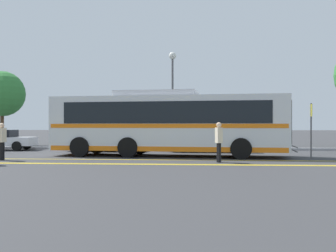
# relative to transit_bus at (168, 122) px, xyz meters

# --- Properties ---
(ground_plane) EXTENTS (220.00, 220.00, 0.00)m
(ground_plane) POSITION_rel_transit_bus_xyz_m (1.28, -0.09, -1.74)
(ground_plane) COLOR #38383A
(lane_strip_0) EXTENTS (31.91, 0.20, 0.01)m
(lane_strip_0) POSITION_rel_transit_bus_xyz_m (0.01, -2.20, -1.74)
(lane_strip_0) COLOR gold
(lane_strip_0) RESTS_ON ground_plane
(lane_strip_1) EXTENTS (31.91, 0.20, 0.01)m
(lane_strip_1) POSITION_rel_transit_bus_xyz_m (0.01, -4.14, -1.74)
(lane_strip_1) COLOR gold
(lane_strip_1) RESTS_ON ground_plane
(lane_strip_2) EXTENTS (31.91, 0.20, 0.01)m
(lane_strip_2) POSITION_rel_transit_bus_xyz_m (0.01, -4.38, -1.74)
(lane_strip_2) COLOR gold
(lane_strip_2) RESTS_ON ground_plane
(curb_strip) EXTENTS (39.91, 0.36, 0.15)m
(curb_strip) POSITION_rel_transit_bus_xyz_m (0.01, 5.32, -1.67)
(curb_strip) COLOR #99999E
(curb_strip) RESTS_ON ground_plane
(transit_bus) EXTENTS (12.39, 3.74, 3.35)m
(transit_bus) POSITION_rel_transit_bus_xyz_m (0.00, 0.00, 0.00)
(transit_bus) COLOR silver
(transit_bus) RESTS_ON ground_plane
(parked_car_0) EXTENTS (4.08, 2.05, 1.30)m
(parked_car_0) POSITION_rel_transit_bus_xyz_m (-10.89, 3.98, -1.07)
(parked_car_0) COLOR silver
(parked_car_0) RESTS_ON ground_plane
(parked_car_1) EXTENTS (4.43, 2.02, 1.57)m
(parked_car_1) POSITION_rel_transit_bus_xyz_m (-4.32, 3.73, -0.96)
(parked_car_1) COLOR #4C3823
(parked_car_1) RESTS_ON ground_plane
(parked_car_2) EXTENTS (4.79, 2.03, 1.57)m
(parked_car_2) POSITION_rel_transit_bus_xyz_m (2.21, 3.47, -0.97)
(parked_car_2) COLOR #335B33
(parked_car_2) RESTS_ON ground_plane
(pedestrian_1) EXTENTS (0.23, 0.43, 1.69)m
(pedestrian_1) POSITION_rel_transit_bus_xyz_m (-7.32, -2.97, -0.78)
(pedestrian_1) COLOR black
(pedestrian_1) RESTS_ON ground_plane
(pedestrian_2) EXTENTS (0.32, 0.46, 1.72)m
(pedestrian_2) POSITION_rel_transit_bus_xyz_m (2.44, -3.23, -0.76)
(pedestrian_2) COLOR black
(pedestrian_2) RESTS_ON ground_plane
(bus_stop_sign) EXTENTS (0.07, 0.40, 2.61)m
(bus_stop_sign) POSITION_rel_transit_bus_xyz_m (6.76, -1.58, -0.10)
(bus_stop_sign) COLOR #59595E
(bus_stop_sign) RESTS_ON ground_plane
(street_lamp) EXTENTS (0.50, 0.50, 6.60)m
(street_lamp) POSITION_rel_transit_bus_xyz_m (-0.19, 6.65, 2.99)
(street_lamp) COLOR #59595E
(street_lamp) RESTS_ON ground_plane
(tree_0) EXTENTS (3.53, 3.53, 5.82)m
(tree_0) POSITION_rel_transit_bus_xyz_m (-13.70, 9.36, 2.30)
(tree_0) COLOR #513823
(tree_0) RESTS_ON ground_plane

